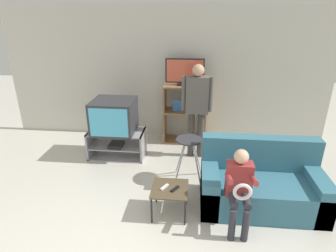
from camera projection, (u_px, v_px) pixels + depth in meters
name	position (u px, v px, depth m)	size (l,w,h in m)	color
wall_back	(165.00, 74.00, 5.54)	(6.40, 0.06, 2.60)	beige
tv_stand	(117.00, 144.00, 5.05)	(0.99, 0.51, 0.49)	#939399
television_main	(114.00, 116.00, 4.86)	(0.72, 0.67, 0.57)	#2D2D33
media_shelf	(185.00, 113.00, 5.51)	(0.82, 0.42, 1.16)	#8E6642
television_flat	(185.00, 73.00, 5.22)	(0.72, 0.20, 0.50)	black
folding_stool	(189.00, 147.00, 4.17)	(0.44, 0.46, 0.72)	#B7B7BC
snack_table	(170.00, 191.00, 3.56)	(0.46, 0.46, 0.38)	brown
remote_control_black	(175.00, 189.00, 3.51)	(0.04, 0.14, 0.02)	black
remote_control_white	(165.00, 187.00, 3.55)	(0.04, 0.14, 0.02)	silver
couch	(260.00, 185.00, 3.76)	(1.58, 0.83, 0.88)	teal
person_standing_adult	(197.00, 103.00, 4.76)	(0.53, 0.20, 1.66)	#3D3833
person_seated_child	(239.00, 185.00, 3.24)	(0.33, 0.43, 1.01)	#2D2D38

